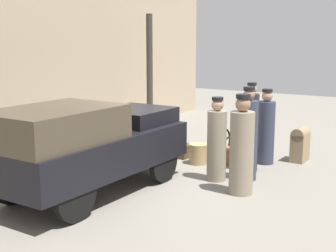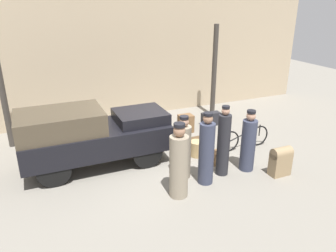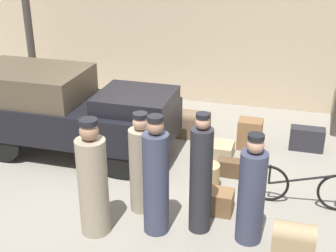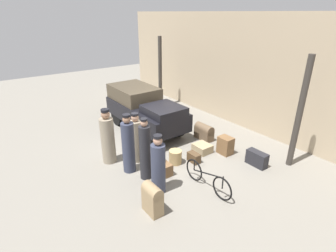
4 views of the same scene
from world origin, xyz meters
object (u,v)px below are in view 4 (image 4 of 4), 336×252
at_px(suitcase_black_upright, 204,132).
at_px(suitcase_small_leather, 194,157).
at_px(conductor_in_dark_uniform, 158,166).
at_px(trunk_large_brown, 202,148).
at_px(truck, 144,107).
at_px(porter_with_bicycle, 136,140).
at_px(trunk_barrel_dark, 152,198).
at_px(wicker_basket, 175,157).
at_px(porter_lifting_near_truck, 145,151).
at_px(trunk_umber_medium, 257,159).
at_px(porter_standing_middle, 128,146).
at_px(suitcase_tan_flat, 165,169).
at_px(trunk_wicker_pale, 225,145).
at_px(bicycle, 207,178).
at_px(porter_carrying_trunk, 108,139).

relative_size(suitcase_black_upright, suitcase_small_leather, 1.70).
xyz_separation_m(conductor_in_dark_uniform, trunk_large_brown, (-0.87, 2.44, -0.62)).
height_order(truck, porter_with_bicycle, truck).
height_order(suitcase_black_upright, trunk_barrel_dark, trunk_barrel_dark).
distance_m(wicker_basket, porter_lifting_near_truck, 1.35).
height_order(truck, trunk_umber_medium, truck).
height_order(conductor_in_dark_uniform, trunk_barrel_dark, conductor_in_dark_uniform).
bearing_deg(suitcase_small_leather, trunk_barrel_dark, -63.73).
xyz_separation_m(porter_lifting_near_truck, porter_standing_middle, (-0.61, -0.20, -0.02)).
xyz_separation_m(wicker_basket, porter_standing_middle, (-0.50, -1.38, 0.62)).
distance_m(porter_with_bicycle, trunk_large_brown, 2.36).
xyz_separation_m(porter_lifting_near_truck, suitcase_black_upright, (-0.84, 3.12, -0.55)).
distance_m(suitcase_small_leather, suitcase_tan_flat, 1.20).
bearing_deg(porter_lifting_near_truck, suitcase_small_leather, 84.00).
xyz_separation_m(porter_with_bicycle, trunk_wicker_pale, (1.39, 2.66, -0.45)).
relative_size(wicker_basket, trunk_umber_medium, 0.67).
bearing_deg(porter_standing_middle, bicycle, 31.32).
height_order(truck, conductor_in_dark_uniform, conductor_in_dark_uniform).
distance_m(bicycle, porter_with_bicycle, 2.60).
bearing_deg(truck, porter_carrying_trunk, -55.85).
bearing_deg(wicker_basket, trunk_barrel_dark, -51.38).
bearing_deg(porter_lifting_near_truck, porter_carrying_trunk, -162.38).
distance_m(truck, porter_standing_middle, 3.12).
bearing_deg(porter_standing_middle, truck, 140.13).
xyz_separation_m(porter_lifting_near_truck, trunk_barrel_dark, (1.34, -0.65, -0.45)).
height_order(porter_carrying_trunk, suitcase_small_leather, porter_carrying_trunk).
bearing_deg(trunk_barrel_dark, wicker_basket, 128.62).
distance_m(bicycle, trunk_barrel_dark, 1.71).
height_order(bicycle, porter_carrying_trunk, porter_carrying_trunk).
bearing_deg(suitcase_tan_flat, porter_with_bicycle, -169.01).
height_order(bicycle, porter_lifting_near_truck, porter_lifting_near_truck).
distance_m(bicycle, trunk_large_brown, 2.09).
bearing_deg(porter_carrying_trunk, bicycle, 27.45).
distance_m(suitcase_small_leather, trunk_umber_medium, 1.97).
bearing_deg(conductor_in_dark_uniform, trunk_umber_medium, 76.43).
distance_m(wicker_basket, trunk_umber_medium, 2.57).
xyz_separation_m(bicycle, conductor_in_dark_uniform, (-0.72, -1.11, 0.43)).
bearing_deg(suitcase_black_upright, trunk_umber_medium, 1.10).
height_order(trunk_barrel_dark, trunk_umber_medium, trunk_barrel_dark).
bearing_deg(conductor_in_dark_uniform, bicycle, 56.88).
xyz_separation_m(truck, suitcase_small_leather, (3.18, -0.08, -0.79)).
bearing_deg(bicycle, truck, 170.55).
bearing_deg(wicker_basket, porter_lifting_near_truck, -84.47).
bearing_deg(conductor_in_dark_uniform, trunk_barrel_dark, -44.07).
bearing_deg(trunk_barrel_dark, truck, 150.67).
height_order(suitcase_black_upright, trunk_umber_medium, suitcase_black_upright).
relative_size(truck, bicycle, 2.25).
bearing_deg(wicker_basket, suitcase_black_upright, 110.42).
xyz_separation_m(wicker_basket, suitcase_black_upright, (-0.72, 1.94, 0.09)).
bearing_deg(porter_lifting_near_truck, suitcase_black_upright, 105.02).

